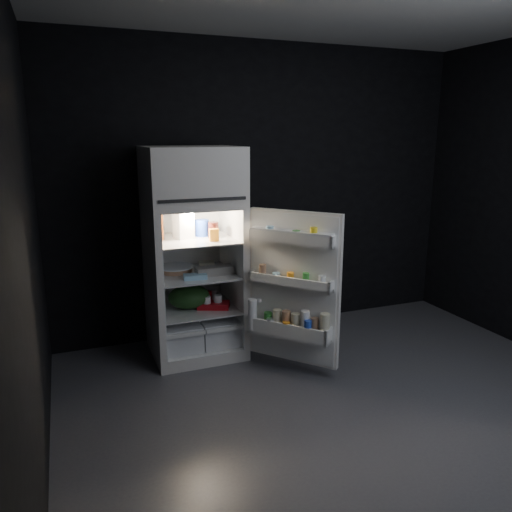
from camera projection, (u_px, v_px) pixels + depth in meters
name	position (u px, v px, depth m)	size (l,w,h in m)	color
floor	(353.00, 406.00, 3.53)	(4.00, 3.40, 0.00)	#4D4D52
wall_back	(264.00, 191.00, 4.75)	(4.00, 0.00, 2.70)	black
wall_left	(23.00, 241.00, 2.51)	(0.00, 3.40, 2.70)	black
refrigerator	(193.00, 246.00, 4.22)	(0.76, 0.71, 1.78)	white
fridge_door	(292.00, 291.00, 3.90)	(0.61, 0.67, 1.22)	white
milk_jug	(183.00, 224.00, 4.14)	(0.14, 0.14, 0.24)	white
mayo_jar	(202.00, 228.00, 4.26)	(0.12, 0.12, 0.14)	#2144B5
jam_jar	(213.00, 230.00, 4.20)	(0.09, 0.09, 0.13)	black
amber_bottle	(159.00, 227.00, 4.09)	(0.07, 0.07, 0.22)	#BC531E
small_carton	(214.00, 235.00, 4.06)	(0.07, 0.06, 0.10)	orange
egg_carton	(214.00, 271.00, 4.18)	(0.31, 0.12, 0.07)	gray
pie	(176.00, 269.00, 4.28)	(0.29, 0.29, 0.04)	#A67857
flat_package	(195.00, 277.00, 4.06)	(0.19, 0.09, 0.04)	#8EBFDB
wrapped_pkg	(207.00, 264.00, 4.42)	(0.13, 0.11, 0.05)	beige
produce_bag	(189.00, 297.00, 4.26)	(0.36, 0.30, 0.20)	#193815
yogurt_tray	(213.00, 305.00, 4.27)	(0.27, 0.14, 0.05)	#A20D15
small_can_red	(208.00, 296.00, 4.44)	(0.06, 0.06, 0.09)	#A20D15
small_can_silver	(213.00, 294.00, 4.49)	(0.06, 0.06, 0.09)	silver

